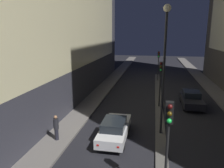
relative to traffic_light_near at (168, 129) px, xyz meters
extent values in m
cube|color=#56544F|center=(0.00, 13.98, -3.30)|extent=(0.72, 31.69, 0.12)
cylinder|color=black|center=(0.00, 0.03, -1.49)|extent=(0.12, 0.12, 3.51)
cube|color=black|center=(0.00, 0.03, 0.72)|extent=(0.32, 0.28, 0.90)
sphere|color=#4C0F0F|center=(0.00, -0.15, 1.02)|extent=(0.20, 0.20, 0.20)
sphere|color=#4C380A|center=(0.00, -0.15, 0.72)|extent=(0.20, 0.20, 0.20)
sphere|color=#1EEA4C|center=(0.00, -0.15, 0.42)|extent=(0.20, 0.20, 0.20)
cylinder|color=black|center=(0.00, 12.55, -1.49)|extent=(0.12, 0.12, 3.51)
cube|color=black|center=(0.00, 12.55, 0.72)|extent=(0.32, 0.28, 0.90)
sphere|color=#4C0F0F|center=(0.00, 12.37, 1.02)|extent=(0.20, 0.20, 0.20)
sphere|color=#4C380A|center=(0.00, 12.37, 0.72)|extent=(0.20, 0.20, 0.20)
sphere|color=#1EEA4C|center=(0.00, 12.37, 0.42)|extent=(0.20, 0.20, 0.20)
cylinder|color=black|center=(0.00, 24.78, -1.49)|extent=(0.12, 0.12, 3.51)
cube|color=black|center=(0.00, 24.78, 0.72)|extent=(0.32, 0.28, 0.90)
sphere|color=#4C0F0F|center=(0.00, 24.60, 1.02)|extent=(0.20, 0.20, 0.20)
sphere|color=#4C380A|center=(0.00, 24.60, 0.72)|extent=(0.20, 0.20, 0.20)
sphere|color=#1EEA4C|center=(0.00, 24.60, 0.42)|extent=(0.20, 0.20, 0.20)
cylinder|color=black|center=(0.00, 6.50, 0.99)|extent=(0.16, 0.16, 8.47)
sphere|color=#F9EAB2|center=(0.00, 6.50, 5.38)|extent=(0.51, 0.51, 0.51)
cube|color=silver|center=(-3.16, 5.27, -2.73)|extent=(1.76, 4.70, 0.62)
cube|color=black|center=(-3.16, 4.91, -2.15)|extent=(1.49, 2.11, 0.53)
cube|color=red|center=(-3.77, 2.92, -2.70)|extent=(0.14, 0.04, 0.10)
cube|color=red|center=(-2.54, 2.92, -2.70)|extent=(0.14, 0.04, 0.10)
cylinder|color=black|center=(-3.92, 6.72, -3.04)|extent=(0.22, 0.64, 0.64)
cylinder|color=black|center=(-2.39, 6.72, -3.04)|extent=(0.22, 0.64, 0.64)
cylinder|color=black|center=(-3.92, 3.81, -3.04)|extent=(0.22, 0.64, 0.64)
cylinder|color=black|center=(-2.39, 3.81, -3.04)|extent=(0.22, 0.64, 0.64)
cube|color=black|center=(3.16, 13.24, -2.71)|extent=(1.85, 4.30, 0.66)
cube|color=black|center=(3.16, 13.56, -2.09)|extent=(1.57, 1.94, 0.58)
cube|color=red|center=(2.51, 15.39, -2.68)|extent=(0.14, 0.04, 0.10)
cube|color=red|center=(3.80, 15.39, -2.68)|extent=(0.14, 0.04, 0.10)
cylinder|color=black|center=(2.34, 14.57, -3.04)|extent=(0.22, 0.64, 0.64)
cylinder|color=black|center=(3.97, 14.57, -3.04)|extent=(0.22, 0.64, 0.64)
cylinder|color=black|center=(2.34, 11.90, -3.04)|extent=(0.22, 0.64, 0.64)
cylinder|color=black|center=(3.97, 11.90, -3.04)|extent=(0.22, 0.64, 0.64)
cylinder|color=black|center=(-6.91, 4.01, -2.80)|extent=(0.26, 0.26, 0.80)
cylinder|color=#232328|center=(-6.91, 4.01, -2.05)|extent=(0.35, 0.35, 0.71)
sphere|color=#9E704C|center=(-6.91, 4.01, -1.58)|extent=(0.23, 0.23, 0.23)
camera|label=1|loc=(-0.71, -8.54, 3.84)|focal=35.00mm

